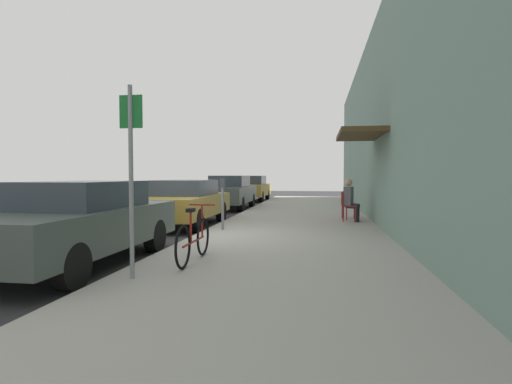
{
  "coord_description": "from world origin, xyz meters",
  "views": [
    {
      "loc": [
        2.9,
        -9.12,
        1.52
      ],
      "look_at": [
        0.38,
        6.98,
        0.84
      ],
      "focal_mm": 28.3,
      "sensor_mm": 36.0,
      "label": 1
    }
  ],
  "objects_px": {
    "parked_car_3": "(251,188)",
    "cafe_chair_0": "(348,205)",
    "cafe_chair_1": "(346,203)",
    "seated_patron_0": "(350,198)",
    "parked_car_0": "(78,222)",
    "parked_car_2": "(230,192)",
    "bicycle_0": "(194,240)",
    "parked_car_1": "(185,202)",
    "street_sign": "(131,166)",
    "parking_meter": "(223,200)"
  },
  "relations": [
    {
      "from": "bicycle_0",
      "to": "seated_patron_0",
      "type": "xyz_separation_m",
      "value": [
        2.94,
        6.26,
        0.34
      ]
    },
    {
      "from": "parked_car_2",
      "to": "cafe_chair_0",
      "type": "bearing_deg",
      "value": -47.22
    },
    {
      "from": "parked_car_0",
      "to": "street_sign",
      "type": "distance_m",
      "value": 2.07
    },
    {
      "from": "seated_patron_0",
      "to": "parked_car_0",
      "type": "bearing_deg",
      "value": -128.12
    },
    {
      "from": "parked_car_1",
      "to": "cafe_chair_0",
      "type": "relative_size",
      "value": 5.06
    },
    {
      "from": "parking_meter",
      "to": "parked_car_0",
      "type": "bearing_deg",
      "value": -111.76
    },
    {
      "from": "parked_car_0",
      "to": "parked_car_3",
      "type": "bearing_deg",
      "value": 90.0
    },
    {
      "from": "street_sign",
      "to": "cafe_chair_0",
      "type": "height_order",
      "value": "street_sign"
    },
    {
      "from": "parking_meter",
      "to": "bicycle_0",
      "type": "height_order",
      "value": "parking_meter"
    },
    {
      "from": "parked_car_2",
      "to": "parked_car_0",
      "type": "bearing_deg",
      "value": -90.0
    },
    {
      "from": "parked_car_3",
      "to": "seated_patron_0",
      "type": "xyz_separation_m",
      "value": [
        4.94,
        -11.26,
        0.05
      ]
    },
    {
      "from": "street_sign",
      "to": "parked_car_1",
      "type": "bearing_deg",
      "value": 102.9
    },
    {
      "from": "parked_car_1",
      "to": "bicycle_0",
      "type": "distance_m",
      "value": 5.77
    },
    {
      "from": "parked_car_0",
      "to": "parking_meter",
      "type": "distance_m",
      "value": 4.18
    },
    {
      "from": "parked_car_0",
      "to": "parked_car_2",
      "type": "relative_size",
      "value": 1.0
    },
    {
      "from": "parked_car_3",
      "to": "parking_meter",
      "type": "distance_m",
      "value": 13.76
    },
    {
      "from": "parked_car_3",
      "to": "parking_meter",
      "type": "bearing_deg",
      "value": -83.53
    },
    {
      "from": "parked_car_0",
      "to": "cafe_chair_1",
      "type": "xyz_separation_m",
      "value": [
        4.88,
        7.25,
        -0.11
      ]
    },
    {
      "from": "cafe_chair_1",
      "to": "parked_car_0",
      "type": "bearing_deg",
      "value": -123.95
    },
    {
      "from": "parked_car_0",
      "to": "parked_car_2",
      "type": "xyz_separation_m",
      "value": [
        0.0,
        11.6,
        0.03
      ]
    },
    {
      "from": "cafe_chair_0",
      "to": "cafe_chair_1",
      "type": "bearing_deg",
      "value": 90.19
    },
    {
      "from": "parked_car_3",
      "to": "street_sign",
      "type": "bearing_deg",
      "value": -85.4
    },
    {
      "from": "seated_patron_0",
      "to": "cafe_chair_1",
      "type": "xyz_separation_m",
      "value": [
        -0.06,
        0.95,
        -0.19
      ]
    },
    {
      "from": "parked_car_2",
      "to": "street_sign",
      "type": "xyz_separation_m",
      "value": [
        1.5,
        -12.7,
        0.87
      ]
    },
    {
      "from": "bicycle_0",
      "to": "seated_patron_0",
      "type": "relative_size",
      "value": 1.33
    },
    {
      "from": "cafe_chair_1",
      "to": "cafe_chair_0",
      "type": "bearing_deg",
      "value": -89.81
    },
    {
      "from": "bicycle_0",
      "to": "parked_car_0",
      "type": "bearing_deg",
      "value": -178.73
    },
    {
      "from": "bicycle_0",
      "to": "parked_car_1",
      "type": "bearing_deg",
      "value": 110.33
    },
    {
      "from": "parked_car_2",
      "to": "cafe_chair_0",
      "type": "distance_m",
      "value": 7.19
    },
    {
      "from": "parking_meter",
      "to": "bicycle_0",
      "type": "distance_m",
      "value": 3.89
    },
    {
      "from": "parked_car_0",
      "to": "cafe_chair_0",
      "type": "xyz_separation_m",
      "value": [
        4.89,
        6.32,
        -0.11
      ]
    },
    {
      "from": "street_sign",
      "to": "bicycle_0",
      "type": "relative_size",
      "value": 1.52
    },
    {
      "from": "parked_car_3",
      "to": "cafe_chair_0",
      "type": "bearing_deg",
      "value": -66.5
    },
    {
      "from": "parking_meter",
      "to": "cafe_chair_0",
      "type": "distance_m",
      "value": 4.14
    },
    {
      "from": "parked_car_3",
      "to": "parking_meter",
      "type": "xyz_separation_m",
      "value": [
        1.55,
        -13.67,
        0.12
      ]
    },
    {
      "from": "cafe_chair_0",
      "to": "cafe_chair_1",
      "type": "distance_m",
      "value": 0.93
    },
    {
      "from": "parked_car_1",
      "to": "seated_patron_0",
      "type": "xyz_separation_m",
      "value": [
        4.94,
        0.85,
        0.1
      ]
    },
    {
      "from": "parked_car_0",
      "to": "bicycle_0",
      "type": "height_order",
      "value": "parked_car_0"
    },
    {
      "from": "parked_car_2",
      "to": "bicycle_0",
      "type": "relative_size",
      "value": 2.57
    },
    {
      "from": "parked_car_0",
      "to": "bicycle_0",
      "type": "relative_size",
      "value": 2.57
    },
    {
      "from": "street_sign",
      "to": "parked_car_2",
      "type": "bearing_deg",
      "value": 96.74
    },
    {
      "from": "parked_car_3",
      "to": "seated_patron_0",
      "type": "height_order",
      "value": "parked_car_3"
    },
    {
      "from": "cafe_chair_1",
      "to": "parked_car_1",
      "type": "bearing_deg",
      "value": -159.71
    },
    {
      "from": "parked_car_3",
      "to": "cafe_chair_0",
      "type": "xyz_separation_m",
      "value": [
        4.89,
        -11.24,
        -0.14
      ]
    },
    {
      "from": "parked_car_0",
      "to": "seated_patron_0",
      "type": "height_order",
      "value": "parked_car_0"
    },
    {
      "from": "parked_car_1",
      "to": "parked_car_3",
      "type": "xyz_separation_m",
      "value": [
        -0.0,
        12.11,
        0.05
      ]
    },
    {
      "from": "parked_car_1",
      "to": "bicycle_0",
      "type": "xyz_separation_m",
      "value": [
        2.0,
        -5.4,
        -0.24
      ]
    },
    {
      "from": "cafe_chair_0",
      "to": "seated_patron_0",
      "type": "bearing_deg",
      "value": -18.83
    },
    {
      "from": "cafe_chair_0",
      "to": "seated_patron_0",
      "type": "xyz_separation_m",
      "value": [
        0.06,
        -0.02,
        0.19
      ]
    },
    {
      "from": "parked_car_0",
      "to": "parked_car_3",
      "type": "distance_m",
      "value": 17.56
    }
  ]
}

